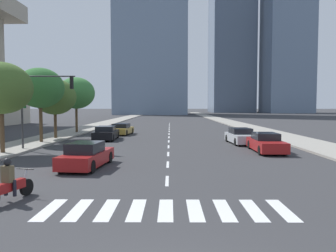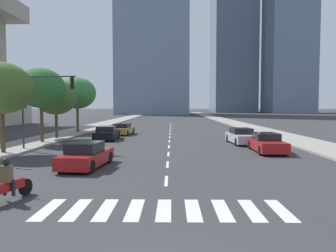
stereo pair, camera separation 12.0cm
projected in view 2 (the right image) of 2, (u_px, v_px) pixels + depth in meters
The scene contains 17 objects.
sidewalk_east at pixel (281, 136), 35.10m from camera, with size 4.00×260.00×0.15m, color gray.
sidewalk_west at pixel (60, 136), 35.40m from camera, with size 4.00×260.00×0.15m, color gray.
crosswalk_near at pixel (164, 210), 10.27m from camera, with size 7.65×2.23×0.01m.
lane_divider_center at pixel (170, 134), 38.22m from camera, with size 0.14×50.00×0.01m.
motorcycle_third at pixel (9, 184), 11.14m from camera, with size 0.90×2.15×1.49m.
sedan_silver_0 at pixel (242, 137), 28.35m from camera, with size 2.10×4.65×1.32m.
sedan_gold_1 at pixel (122, 129), 37.34m from camera, with size 2.33×4.53×1.26m.
sedan_black_2 at pixel (107, 133), 31.76m from camera, with size 1.98×4.74×1.32m.
sedan_red_3 at pixel (86, 156), 17.34m from camera, with size 2.15×4.51×1.34m.
sedan_red_4 at pixel (267, 143), 23.25m from camera, with size 1.91×4.80×1.32m.
traffic_signal_far at pixel (42, 96), 23.87m from camera, with size 4.17×0.28×5.59m.
street_tree_nearest at pixel (2, 88), 21.76m from camera, with size 4.00×4.00×5.94m.
street_tree_second at pixel (41, 88), 28.31m from camera, with size 4.01×4.01×6.30m.
street_tree_third at pixel (56, 97), 31.91m from camera, with size 4.03×4.03×5.66m.
street_tree_fourth at pixel (77, 93), 39.09m from camera, with size 4.36×4.36×6.45m.
office_tower_center_skyline at pixel (233, 40), 172.45m from camera, with size 20.66×27.99×75.87m.
office_tower_right_skyline at pixel (290, 4), 154.54m from camera, with size 20.11×21.07×102.68m.
Camera 2 is at (0.25, -5.12, 3.20)m, focal length 35.55 mm.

